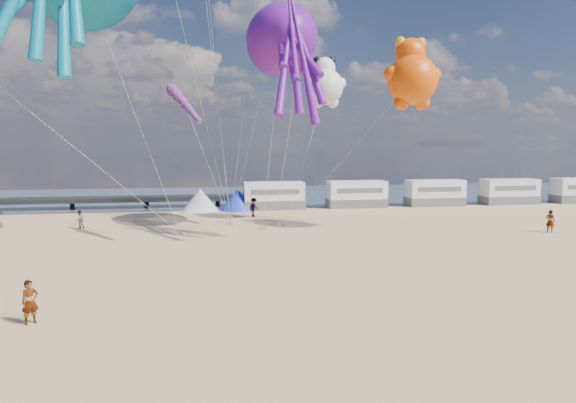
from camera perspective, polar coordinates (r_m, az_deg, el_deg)
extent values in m
plane|color=#D9B07D|center=(17.40, -2.39, -18.05)|extent=(120.00, 120.00, 0.00)
plane|color=#324B60|center=(71.10, -8.13, 0.58)|extent=(120.00, 120.00, 0.00)
cube|color=silver|center=(56.57, -1.61, 0.66)|extent=(6.60, 2.50, 3.00)
cube|color=silver|center=(58.67, 7.61, 0.81)|extent=(6.60, 2.50, 3.00)
cube|color=silver|center=(62.17, 16.00, 0.93)|extent=(6.60, 2.50, 3.00)
cube|color=silver|center=(66.85, 23.35, 1.02)|extent=(6.60, 2.50, 3.00)
cone|color=white|center=(56.03, -9.73, 0.20)|extent=(4.00, 4.00, 2.40)
cone|color=#1933CC|center=(56.17, -5.65, 0.28)|extent=(4.00, 4.00, 2.40)
imported|color=tan|center=(23.36, -26.75, -9.95)|extent=(0.78, 0.72, 1.79)
imported|color=#7F6659|center=(47.03, -22.16, -1.88)|extent=(0.90, 0.90, 1.57)
imported|color=#7F6659|center=(50.84, -3.84, -0.65)|extent=(1.14, 1.14, 1.87)
imported|color=#7F6659|center=(46.87, 27.11, -1.96)|extent=(1.50, 1.70, 1.87)
cube|color=gray|center=(41.76, -11.91, -3.48)|extent=(0.50, 0.35, 0.22)
cube|color=gray|center=(43.36, -2.83, -2.98)|extent=(0.50, 0.35, 0.22)
cube|color=gray|center=(45.16, -0.16, -2.59)|extent=(0.50, 0.35, 0.22)
cube|color=gray|center=(45.87, -1.49, -2.46)|extent=(0.50, 0.35, 0.22)
cube|color=gray|center=(45.87, -6.41, -2.50)|extent=(0.50, 0.35, 0.22)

